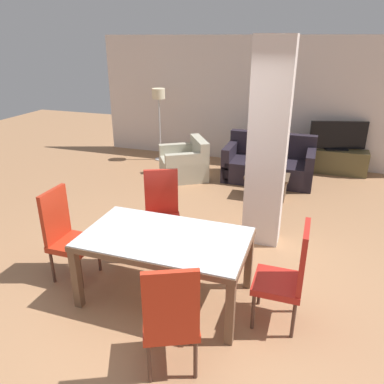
# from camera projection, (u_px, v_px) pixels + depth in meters

# --- Properties ---
(ground_plane) EXTENTS (18.00, 18.00, 0.00)m
(ground_plane) POSITION_uv_depth(u_px,v_px,m) (167.00, 295.00, 4.16)
(ground_plane) COLOR #A4754F
(back_wall) EXTENTS (7.20, 0.09, 2.70)m
(back_wall) POSITION_uv_depth(u_px,v_px,m) (255.00, 101.00, 8.18)
(back_wall) COLOR silver
(back_wall) RESTS_ON ground_plane
(divider_pillar) EXTENTS (0.49, 0.34, 2.70)m
(divider_pillar) POSITION_uv_depth(u_px,v_px,m) (268.00, 147.00, 4.81)
(divider_pillar) COLOR silver
(divider_pillar) RESTS_ON ground_plane
(dining_table) EXTENTS (1.73, 1.00, 0.75)m
(dining_table) POSITION_uv_depth(u_px,v_px,m) (165.00, 248.00, 3.93)
(dining_table) COLOR brown
(dining_table) RESTS_ON ground_plane
(dining_chair_near_right) EXTENTS (0.61, 0.61, 1.09)m
(dining_chair_near_right) POSITION_uv_depth(u_px,v_px,m) (171.00, 317.00, 3.02)
(dining_chair_near_right) COLOR red
(dining_chair_near_right) RESTS_ON ground_plane
(dining_chair_far_left) EXTENTS (0.61, 0.61, 1.09)m
(dining_chair_far_left) POSITION_uv_depth(u_px,v_px,m) (162.00, 210.00, 4.87)
(dining_chair_far_left) COLOR red
(dining_chair_far_left) RESTS_ON ground_plane
(dining_chair_head_right) EXTENTS (0.46, 0.46, 1.09)m
(dining_chair_head_right) POSITION_uv_depth(u_px,v_px,m) (288.00, 273.00, 3.56)
(dining_chair_head_right) COLOR red
(dining_chair_head_right) RESTS_ON ground_plane
(dining_chair_head_left) EXTENTS (0.46, 0.46, 1.09)m
(dining_chair_head_left) POSITION_uv_depth(u_px,v_px,m) (66.00, 232.00, 4.31)
(dining_chair_head_left) COLOR #B32B17
(dining_chair_head_left) RESTS_ON ground_plane
(sofa) EXTENTS (1.71, 0.93, 0.88)m
(sofa) POSITION_uv_depth(u_px,v_px,m) (269.00, 165.00, 7.43)
(sofa) COLOR black
(sofa) RESTS_ON ground_plane
(armchair) EXTENTS (1.18, 1.19, 0.79)m
(armchair) POSITION_uv_depth(u_px,v_px,m) (185.00, 164.00, 7.55)
(armchair) COLOR #BAB69E
(armchair) RESTS_ON ground_plane
(coffee_table) EXTENTS (0.75, 0.47, 0.42)m
(coffee_table) POSITION_uv_depth(u_px,v_px,m) (266.00, 186.00, 6.64)
(coffee_table) COLOR brown
(coffee_table) RESTS_ON ground_plane
(bottle) EXTENTS (0.07, 0.07, 0.24)m
(bottle) POSITION_uv_depth(u_px,v_px,m) (259.00, 171.00, 6.46)
(bottle) COLOR #B2B7BC
(bottle) RESTS_ON coffee_table
(tv_stand) EXTENTS (1.29, 0.40, 0.50)m
(tv_stand) POSITION_uv_depth(u_px,v_px,m) (334.00, 161.00, 7.83)
(tv_stand) COLOR brown
(tv_stand) RESTS_ON ground_plane
(tv_screen) EXTENTS (1.11, 0.33, 0.59)m
(tv_screen) POSITION_uv_depth(u_px,v_px,m) (338.00, 136.00, 7.62)
(tv_screen) COLOR black
(tv_screen) RESTS_ON tv_stand
(floor_lamp) EXTENTS (0.28, 0.28, 1.62)m
(floor_lamp) POSITION_uv_depth(u_px,v_px,m) (159.00, 101.00, 8.24)
(floor_lamp) COLOR #B7B7BC
(floor_lamp) RESTS_ON ground_plane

